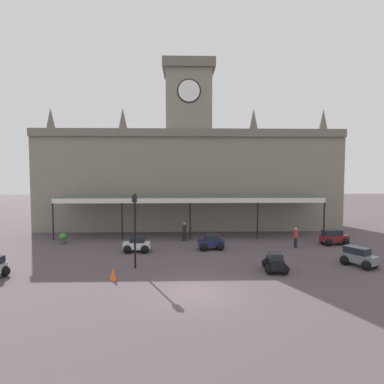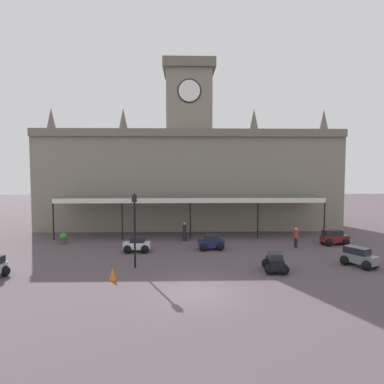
{
  "view_description": "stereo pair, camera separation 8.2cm",
  "coord_description": "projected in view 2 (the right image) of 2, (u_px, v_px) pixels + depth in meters",
  "views": [
    {
      "loc": [
        -0.79,
        -17.56,
        6.49
      ],
      "look_at": [
        0.0,
        8.2,
        4.74
      ],
      "focal_mm": 32.08,
      "sensor_mm": 36.0,
      "label": 1
    },
    {
      "loc": [
        -0.7,
        -17.56,
        6.49
      ],
      "look_at": [
        0.0,
        8.2,
        4.74
      ],
      "focal_mm": 32.08,
      "sensor_mm": 36.0,
      "label": 2
    }
  ],
  "objects": [
    {
      "name": "car_grey_estate",
      "position": [
        359.0,
        258.0,
        22.79
      ],
      "size": [
        2.21,
        2.43,
        1.27
      ],
      "color": "slate",
      "rests_on": "ground"
    },
    {
      "name": "pedestrian_near_entrance",
      "position": [
        296.0,
        237.0,
        28.16
      ],
      "size": [
        0.34,
        0.39,
        1.67
      ],
      "color": "black",
      "rests_on": "ground"
    },
    {
      "name": "pedestrian_crossing_forecourt",
      "position": [
        185.0,
        231.0,
        30.82
      ],
      "size": [
        0.39,
        0.34,
        1.67
      ],
      "color": "black",
      "rests_on": "ground"
    },
    {
      "name": "ground_plane",
      "position": [
        196.0,
        293.0,
        17.98
      ],
      "size": [
        140.0,
        140.0,
        0.0
      ],
      "primitive_type": "plane",
      "color": "#504349"
    },
    {
      "name": "car_maroon_estate",
      "position": [
        334.0,
        238.0,
        29.25
      ],
      "size": [
        2.33,
        1.7,
        1.27
      ],
      "color": "maroon",
      "rests_on": "ground"
    },
    {
      "name": "car_navy_sedan",
      "position": [
        211.0,
        243.0,
        27.54
      ],
      "size": [
        2.14,
        1.68,
        1.19
      ],
      "color": "#19214C",
      "rests_on": "ground"
    },
    {
      "name": "victorian_lamppost",
      "position": [
        135.0,
        222.0,
        22.27
      ],
      "size": [
        0.3,
        0.3,
        4.92
      ],
      "color": "black",
      "rests_on": "ground"
    },
    {
      "name": "traffic_cone",
      "position": [
        113.0,
        274.0,
        19.99
      ],
      "size": [
        0.4,
        0.4,
        0.73
      ],
      "primitive_type": "cone",
      "color": "orange",
      "rests_on": "ground"
    },
    {
      "name": "car_black_sedan",
      "position": [
        275.0,
        263.0,
        21.69
      ],
      "size": [
        1.65,
        2.13,
        1.19
      ],
      "color": "black",
      "rests_on": "ground"
    },
    {
      "name": "station_building",
      "position": [
        189.0,
        173.0,
        38.22
      ],
      "size": [
        32.13,
        6.94,
        17.93
      ],
      "color": "gray",
      "rests_on": "ground"
    },
    {
      "name": "car_white_sedan",
      "position": [
        137.0,
        246.0,
        26.75
      ],
      "size": [
        2.05,
        1.52,
        1.19
      ],
      "color": "silver",
      "rests_on": "ground"
    },
    {
      "name": "planter_near_kerb",
      "position": [
        63.0,
        238.0,
        29.61
      ],
      "size": [
        0.6,
        0.6,
        0.96
      ],
      "color": "#47423D",
      "rests_on": "ground"
    },
    {
      "name": "entrance_canopy",
      "position": [
        190.0,
        198.0,
        32.7
      ],
      "size": [
        25.14,
        3.26,
        3.87
      ],
      "color": "#38564C",
      "rests_on": "ground"
    }
  ]
}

